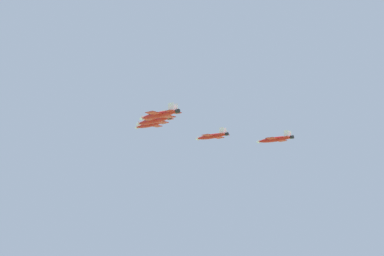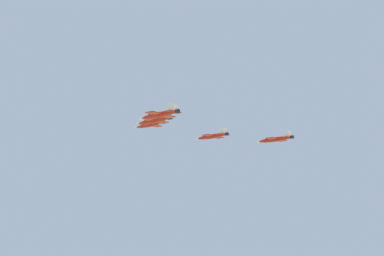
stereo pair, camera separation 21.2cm
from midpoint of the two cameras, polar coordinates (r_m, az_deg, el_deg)
name	(u,v)px [view 1 (the left image)]	position (r m, az deg, el deg)	size (l,w,h in m)	color
jet_lead	(149,125)	(216.91, -4.77, 0.38)	(18.00, 10.95, 3.79)	red
jet_left_wingman	(153,121)	(190.60, -4.31, 0.83)	(18.47, 11.27, 3.88)	red
jet_right_wingman	(212,136)	(214.85, 2.16, -0.91)	(17.96, 10.93, 3.78)	red
jet_left_outer	(159,115)	(164.36, -3.70, 1.49)	(17.74, 10.88, 3.73)	red
jet_right_outer	(275,139)	(216.67, 9.08, -1.23)	(18.40, 11.21, 3.87)	red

